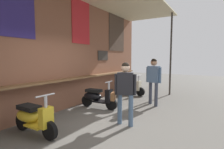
{
  "coord_description": "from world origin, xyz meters",
  "views": [
    {
      "loc": [
        -3.54,
        -2.46,
        1.73
      ],
      "look_at": [
        1.95,
        0.91,
        1.12
      ],
      "focal_mm": 27.59,
      "sensor_mm": 36.0,
      "label": 1
    }
  ],
  "objects_px": {
    "scooter_black": "(97,97)",
    "scooter_cream": "(129,86)",
    "scooter_yellow": "(33,117)",
    "shopper_with_handbag": "(125,87)",
    "shopper_browsing": "(154,76)"
  },
  "relations": [
    {
      "from": "scooter_yellow",
      "to": "shopper_with_handbag",
      "type": "height_order",
      "value": "shopper_with_handbag"
    },
    {
      "from": "scooter_yellow",
      "to": "scooter_cream",
      "type": "xyz_separation_m",
      "value": [
        5.05,
        -0.0,
        0.0
      ]
    },
    {
      "from": "scooter_black",
      "to": "scooter_cream",
      "type": "relative_size",
      "value": 1.0
    },
    {
      "from": "scooter_black",
      "to": "scooter_cream",
      "type": "xyz_separation_m",
      "value": [
        2.61,
        0.0,
        0.0
      ]
    },
    {
      "from": "scooter_yellow",
      "to": "scooter_cream",
      "type": "bearing_deg",
      "value": 89.88
    },
    {
      "from": "scooter_black",
      "to": "shopper_with_handbag",
      "type": "relative_size",
      "value": 0.86
    },
    {
      "from": "scooter_yellow",
      "to": "shopper_with_handbag",
      "type": "xyz_separation_m",
      "value": [
        1.57,
        -1.55,
        0.6
      ]
    },
    {
      "from": "scooter_yellow",
      "to": "shopper_with_handbag",
      "type": "relative_size",
      "value": 0.86
    },
    {
      "from": "scooter_cream",
      "to": "shopper_browsing",
      "type": "relative_size",
      "value": 0.82
    },
    {
      "from": "scooter_cream",
      "to": "shopper_with_handbag",
      "type": "relative_size",
      "value": 0.86
    },
    {
      "from": "shopper_with_handbag",
      "to": "shopper_browsing",
      "type": "relative_size",
      "value": 0.95
    },
    {
      "from": "shopper_with_handbag",
      "to": "scooter_black",
      "type": "bearing_deg",
      "value": -141.19
    },
    {
      "from": "scooter_yellow",
      "to": "scooter_cream",
      "type": "relative_size",
      "value": 1.0
    },
    {
      "from": "scooter_black",
      "to": "shopper_with_handbag",
      "type": "height_order",
      "value": "shopper_with_handbag"
    },
    {
      "from": "scooter_black",
      "to": "shopper_browsing",
      "type": "relative_size",
      "value": 0.82
    }
  ]
}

